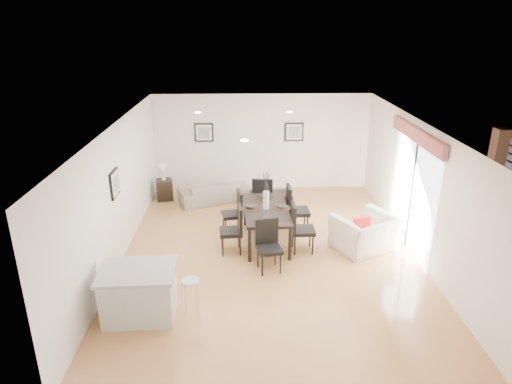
{
  "coord_description": "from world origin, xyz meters",
  "views": [
    {
      "loc": [
        -0.53,
        -8.43,
        4.55
      ],
      "look_at": [
        -0.27,
        0.4,
        1.22
      ],
      "focal_mm": 32.0,
      "sensor_mm": 36.0,
      "label": 1
    }
  ],
  "objects_px": {
    "dining_chair_wnear": "(235,227)",
    "dining_chair_foot": "(263,196)",
    "dining_chair_wfar": "(235,210)",
    "dining_chair_enear": "(299,225)",
    "dining_chair_head": "(268,242)",
    "sofa": "(215,192)",
    "dining_table": "(266,212)",
    "dining_chair_efar": "(294,207)",
    "bar_stool": "(191,285)",
    "coffee_table": "(271,201)",
    "kitchen_island": "(139,292)",
    "side_table": "(165,190)",
    "armchair": "(364,233)"
  },
  "relations": [
    {
      "from": "dining_chair_wnear",
      "to": "dining_chair_foot",
      "type": "relative_size",
      "value": 0.94
    },
    {
      "from": "dining_chair_wfar",
      "to": "dining_chair_enear",
      "type": "relative_size",
      "value": 0.93
    },
    {
      "from": "dining_chair_wfar",
      "to": "dining_chair_head",
      "type": "xyz_separation_m",
      "value": [
        0.65,
        -1.65,
        0.02
      ]
    },
    {
      "from": "sofa",
      "to": "dining_chair_enear",
      "type": "relative_size",
      "value": 1.76
    },
    {
      "from": "dining_chair_enear",
      "to": "dining_table",
      "type": "bearing_deg",
      "value": 54.22
    },
    {
      "from": "dining_chair_wnear",
      "to": "dining_chair_wfar",
      "type": "bearing_deg",
      "value": 175.44
    },
    {
      "from": "dining_chair_enear",
      "to": "dining_chair_efar",
      "type": "distance_m",
      "value": 0.93
    },
    {
      "from": "dining_chair_enear",
      "to": "bar_stool",
      "type": "height_order",
      "value": "dining_chair_enear"
    },
    {
      "from": "dining_table",
      "to": "bar_stool",
      "type": "relative_size",
      "value": 2.97
    },
    {
      "from": "coffee_table",
      "to": "bar_stool",
      "type": "relative_size",
      "value": 1.6
    },
    {
      "from": "coffee_table",
      "to": "dining_chair_foot",
      "type": "bearing_deg",
      "value": -114.61
    },
    {
      "from": "dining_chair_wnear",
      "to": "dining_chair_head",
      "type": "height_order",
      "value": "dining_chair_wnear"
    },
    {
      "from": "dining_chair_efar",
      "to": "dining_chair_wfar",
      "type": "bearing_deg",
      "value": 87.15
    },
    {
      "from": "dining_chair_enear",
      "to": "dining_chair_head",
      "type": "height_order",
      "value": "dining_chair_enear"
    },
    {
      "from": "dining_chair_head",
      "to": "dining_chair_foot",
      "type": "bearing_deg",
      "value": 77.86
    },
    {
      "from": "dining_table",
      "to": "kitchen_island",
      "type": "relative_size",
      "value": 1.54
    },
    {
      "from": "coffee_table",
      "to": "side_table",
      "type": "distance_m",
      "value": 2.93
    },
    {
      "from": "dining_chair_enear",
      "to": "coffee_table",
      "type": "bearing_deg",
      "value": 10.28
    },
    {
      "from": "dining_chair_foot",
      "to": "kitchen_island",
      "type": "height_order",
      "value": "dining_chair_foot"
    },
    {
      "from": "dining_chair_wfar",
      "to": "kitchen_island",
      "type": "height_order",
      "value": "dining_chair_wfar"
    },
    {
      "from": "armchair",
      "to": "kitchen_island",
      "type": "xyz_separation_m",
      "value": [
        -4.23,
        -2.18,
        0.05
      ]
    },
    {
      "from": "dining_chair_enear",
      "to": "dining_chair_head",
      "type": "xyz_separation_m",
      "value": [
        -0.68,
        -0.69,
        -0.02
      ]
    },
    {
      "from": "bar_stool",
      "to": "dining_chair_enear",
      "type": "bearing_deg",
      "value": 47.01
    },
    {
      "from": "coffee_table",
      "to": "dining_chair_enear",
      "type": "bearing_deg",
      "value": -85.08
    },
    {
      "from": "dining_chair_wfar",
      "to": "dining_chair_head",
      "type": "bearing_deg",
      "value": 10.62
    },
    {
      "from": "dining_chair_head",
      "to": "dining_chair_wfar",
      "type": "bearing_deg",
      "value": 99.44
    },
    {
      "from": "armchair",
      "to": "dining_chair_wnear",
      "type": "height_order",
      "value": "dining_chair_wnear"
    },
    {
      "from": "coffee_table",
      "to": "side_table",
      "type": "xyz_separation_m",
      "value": [
        -2.83,
        0.74,
        0.07
      ]
    },
    {
      "from": "dining_chair_wnear",
      "to": "bar_stool",
      "type": "height_order",
      "value": "dining_chair_wnear"
    },
    {
      "from": "dining_chair_head",
      "to": "bar_stool",
      "type": "relative_size",
      "value": 1.57
    },
    {
      "from": "coffee_table",
      "to": "kitchen_island",
      "type": "bearing_deg",
      "value": -123.98
    },
    {
      "from": "sofa",
      "to": "dining_chair_efar",
      "type": "relative_size",
      "value": 1.67
    },
    {
      "from": "dining_chair_head",
      "to": "coffee_table",
      "type": "xyz_separation_m",
      "value": [
        0.24,
        3.01,
        -0.36
      ]
    },
    {
      "from": "dining_table",
      "to": "kitchen_island",
      "type": "bearing_deg",
      "value": -132.15
    },
    {
      "from": "dining_chair_enear",
      "to": "dining_chair_efar",
      "type": "xyz_separation_m",
      "value": [
        -0.0,
        0.93,
        0.03
      ]
    },
    {
      "from": "side_table",
      "to": "kitchen_island",
      "type": "relative_size",
      "value": 0.45
    },
    {
      "from": "kitchen_island",
      "to": "coffee_table",
      "type": "bearing_deg",
      "value": 59.44
    },
    {
      "from": "dining_chair_foot",
      "to": "kitchen_island",
      "type": "bearing_deg",
      "value": 68.74
    },
    {
      "from": "side_table",
      "to": "bar_stool",
      "type": "height_order",
      "value": "bar_stool"
    },
    {
      "from": "armchair",
      "to": "coffee_table",
      "type": "relative_size",
      "value": 1.14
    },
    {
      "from": "dining_chair_enear",
      "to": "coffee_table",
      "type": "height_order",
      "value": "dining_chair_enear"
    },
    {
      "from": "dining_chair_wnear",
      "to": "dining_chair_wfar",
      "type": "xyz_separation_m",
      "value": [
        -0.0,
        0.95,
        -0.02
      ]
    },
    {
      "from": "dining_chair_enear",
      "to": "kitchen_island",
      "type": "distance_m",
      "value": 3.57
    },
    {
      "from": "dining_table",
      "to": "kitchen_island",
      "type": "distance_m",
      "value": 3.42
    },
    {
      "from": "armchair",
      "to": "side_table",
      "type": "height_order",
      "value": "armchair"
    },
    {
      "from": "dining_table",
      "to": "side_table",
      "type": "xyz_separation_m",
      "value": [
        -2.61,
        2.59,
        -0.42
      ]
    },
    {
      "from": "dining_table",
      "to": "armchair",
      "type": "bearing_deg",
      "value": -14.65
    },
    {
      "from": "sofa",
      "to": "coffee_table",
      "type": "height_order",
      "value": "sofa"
    },
    {
      "from": "dining_chair_enear",
      "to": "bar_stool",
      "type": "xyz_separation_m",
      "value": [
        -2.01,
        -2.15,
        -0.04
      ]
    },
    {
      "from": "dining_chair_foot",
      "to": "side_table",
      "type": "relative_size",
      "value": 1.95
    }
  ]
}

